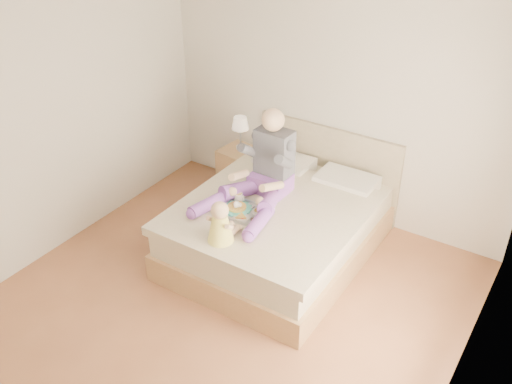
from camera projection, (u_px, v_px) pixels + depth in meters
The scene contains 7 objects.
room at pixel (223, 166), 4.37m from camera, with size 4.02×4.22×2.71m.
bed at pixel (282, 224), 5.80m from camera, with size 1.70×2.18×1.00m.
nightstand at pixel (241, 171), 6.81m from camera, with size 0.50×0.45×0.56m.
lamp at pixel (240, 125), 6.54m from camera, with size 0.20×0.20×0.40m.
adult at pixel (263, 173), 5.56m from camera, with size 0.77×1.09×0.91m.
tray at pixel (245, 210), 5.42m from camera, with size 0.49×0.39×0.13m.
baby at pixel (221, 225), 4.99m from camera, with size 0.26×0.36×0.40m.
Camera 1 is at (2.37, -3.07, 3.62)m, focal length 40.00 mm.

